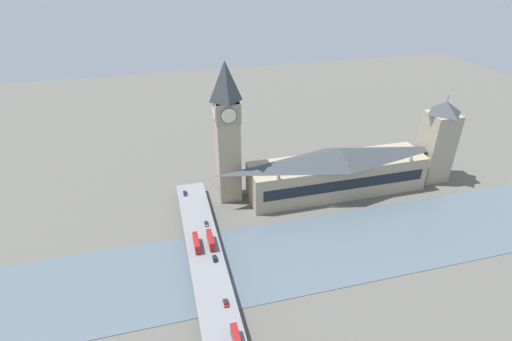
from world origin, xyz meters
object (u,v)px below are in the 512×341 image
(victoria_tower, at_px, (437,141))
(double_decker_bus_mid, at_px, (211,240))
(double_decker_bus_lead, at_px, (236,339))
(car_northbound_lead, at_px, (215,258))
(parliament_hall, at_px, (337,171))
(clock_tower, at_px, (227,131))
(car_northbound_mid, at_px, (206,223))
(car_southbound_lead, at_px, (185,193))
(car_northbound_tail, at_px, (226,303))
(road_bridge, at_px, (207,262))
(double_decker_bus_rear, at_px, (196,242))

(victoria_tower, distance_m, double_decker_bus_mid, 152.72)
(double_decker_bus_lead, distance_m, car_northbound_lead, 45.68)
(parliament_hall, distance_m, double_decker_bus_mid, 89.94)
(clock_tower, distance_m, car_northbound_mid, 51.38)
(double_decker_bus_mid, height_order, car_southbound_lead, double_decker_bus_mid)
(car_northbound_tail, distance_m, car_southbound_lead, 85.26)
(double_decker_bus_mid, bearing_deg, car_southbound_lead, 8.92)
(victoria_tower, distance_m, road_bridge, 159.46)
(parliament_hall, bearing_deg, car_northbound_mid, 104.20)
(parliament_hall, height_order, clock_tower, clock_tower)
(road_bridge, bearing_deg, double_decker_bus_rear, 17.12)
(double_decker_bus_rear, relative_size, car_northbound_mid, 2.58)
(double_decker_bus_rear, xyz_separation_m, car_northbound_mid, (16.11, -6.94, -1.99))
(clock_tower, xyz_separation_m, car_southbound_lead, (-0.21, 26.02, -36.08))
(car_northbound_mid, bearing_deg, victoria_tower, -81.97)
(road_bridge, distance_m, car_southbound_lead, 57.95)
(double_decker_bus_rear, height_order, car_northbound_mid, double_decker_bus_rear)
(road_bridge, bearing_deg, car_northbound_tail, -172.40)
(road_bridge, bearing_deg, car_northbound_lead, -97.98)
(road_bridge, height_order, double_decker_bus_mid, double_decker_bus_mid)
(road_bridge, height_order, double_decker_bus_lead, double_decker_bus_lead)
(car_northbound_mid, bearing_deg, car_northbound_tail, 179.86)
(double_decker_bus_mid, bearing_deg, victoria_tower, -76.00)
(car_northbound_lead, relative_size, car_southbound_lead, 0.90)
(double_decker_bus_lead, relative_size, car_northbound_tail, 2.68)
(parliament_hall, relative_size, car_northbound_tail, 25.56)
(parliament_hall, xyz_separation_m, double_decker_bus_rear, (-36.81, 88.74, -5.59))
(road_bridge, distance_m, car_northbound_mid, 26.78)
(car_northbound_mid, distance_m, car_southbound_lead, 32.24)
(car_northbound_tail, bearing_deg, car_southbound_lead, 5.00)
(clock_tower, distance_m, road_bridge, 72.78)
(double_decker_bus_lead, xyz_separation_m, double_decker_bus_mid, (56.64, 0.25, 0.01))
(parliament_hall, distance_m, car_northbound_lead, 95.01)
(clock_tower, height_order, car_northbound_mid, clock_tower)
(double_decker_bus_mid, height_order, car_northbound_lead, double_decker_bus_mid)
(victoria_tower, bearing_deg, car_northbound_mid, 98.03)
(double_decker_bus_lead, height_order, car_northbound_lead, double_decker_bus_lead)
(double_decker_bus_mid, relative_size, car_southbound_lead, 2.49)
(road_bridge, relative_size, car_northbound_tail, 32.88)
(clock_tower, distance_m, victoria_tower, 130.27)
(double_decker_bus_mid, bearing_deg, car_northbound_lead, -179.54)
(car_northbound_mid, distance_m, car_northbound_tail, 53.59)
(victoria_tower, distance_m, car_northbound_lead, 155.87)
(car_northbound_mid, xyz_separation_m, car_southbound_lead, (31.34, 7.56, 0.03))
(car_northbound_lead, height_order, car_southbound_lead, car_northbound_lead)
(parliament_hall, height_order, road_bridge, parliament_hall)
(road_bridge, relative_size, car_northbound_mid, 29.92)
(car_northbound_mid, bearing_deg, road_bridge, 171.93)
(victoria_tower, xyz_separation_m, double_decker_bus_lead, (-93.36, 147.02, -16.90))
(clock_tower, bearing_deg, double_decker_bus_mid, 158.64)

